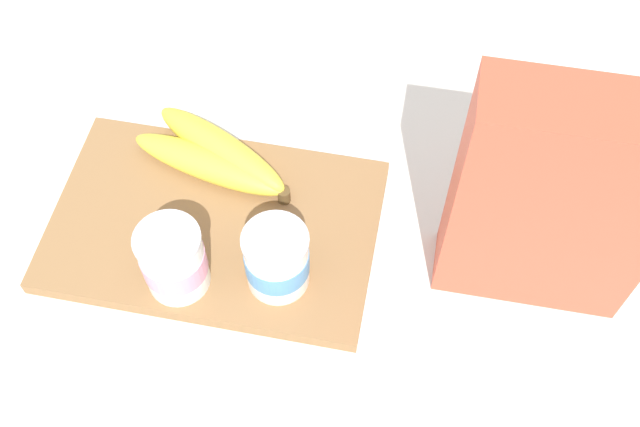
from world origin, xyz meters
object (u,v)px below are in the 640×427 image
(cutting_board, at_px, (215,225))
(cereal_box, at_px, (555,204))
(banana_bunch, at_px, (216,156))
(yogurt_cup_front, at_px, (277,260))
(yogurt_cup_back, at_px, (173,260))

(cutting_board, bearing_deg, cereal_box, -178.70)
(banana_bunch, bearing_deg, yogurt_cup_front, 128.10)
(yogurt_cup_back, relative_size, banana_bunch, 0.43)
(yogurt_cup_front, distance_m, yogurt_cup_back, 0.10)
(cereal_box, bearing_deg, yogurt_cup_front, -166.53)
(cereal_box, distance_m, yogurt_cup_back, 0.37)
(yogurt_cup_front, bearing_deg, cutting_board, -33.09)
(cutting_board, distance_m, banana_bunch, 0.08)
(cutting_board, height_order, banana_bunch, banana_bunch)
(cutting_board, xyz_separation_m, yogurt_cup_front, (-0.08, 0.05, 0.05))
(yogurt_cup_back, xyz_separation_m, banana_bunch, (-0.00, -0.15, -0.02))
(yogurt_cup_back, bearing_deg, cereal_box, -166.65)
(banana_bunch, bearing_deg, yogurt_cup_back, 89.91)
(cutting_board, xyz_separation_m, cereal_box, (-0.34, -0.01, 0.13))
(cereal_box, distance_m, yogurt_cup_front, 0.27)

